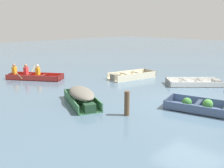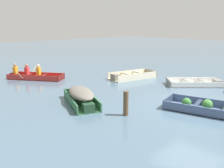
{
  "view_description": "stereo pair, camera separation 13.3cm",
  "coord_description": "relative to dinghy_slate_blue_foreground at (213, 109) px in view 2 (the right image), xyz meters",
  "views": [
    {
      "loc": [
        -9.12,
        -4.63,
        3.19
      ],
      "look_at": [
        -0.94,
        3.79,
        0.35
      ],
      "focal_mm": 40.0,
      "sensor_mm": 36.0,
      "label": 1
    },
    {
      "loc": [
        -9.02,
        -4.72,
        3.19
      ],
      "look_at": [
        -0.94,
        3.79,
        0.35
      ],
      "focal_mm": 40.0,
      "sensor_mm": 36.0,
      "label": 2
    }
  ],
  "objects": [
    {
      "name": "skiff_white_far_moored",
      "position": [
        3.46,
        2.47,
        -0.05
      ],
      "size": [
        2.86,
        2.82,
        0.3
      ],
      "color": "white",
      "rests_on": "ground"
    },
    {
      "name": "skiff_cream_near_moored",
      "position": [
        2.16,
        6.05,
        -0.01
      ],
      "size": [
        3.0,
        1.71,
        0.38
      ],
      "color": "beige",
      "rests_on": "ground"
    },
    {
      "name": "ground_plane",
      "position": [
        0.33,
        0.96,
        -0.15
      ],
      "size": [
        80.0,
        80.0,
        0.0
      ],
      "primitive_type": "plane",
      "color": "slate"
    },
    {
      "name": "dinghy_slate_blue_foreground",
      "position": [
        0.0,
        0.0,
        0.0
      ],
      "size": [
        2.08,
        3.51,
        0.43
      ],
      "color": "#475B7F",
      "rests_on": "ground"
    },
    {
      "name": "rowboat_red_with_crew",
      "position": [
        -2.13,
        10.03,
        0.05
      ],
      "size": [
        2.7,
        3.21,
        0.89
      ],
      "color": "#AD2D28",
      "rests_on": "ground"
    },
    {
      "name": "skiff_green_mid_moored",
      "position": [
        -2.92,
        4.13,
        0.23
      ],
      "size": [
        1.85,
        2.72,
        0.65
      ],
      "color": "#387047",
      "rests_on": "ground"
    },
    {
      "name": "mooring_post",
      "position": [
        -2.54,
        2.0,
        0.3
      ],
      "size": [
        0.19,
        0.19,
        0.89
      ],
      "primitive_type": "cylinder",
      "color": "brown",
      "rests_on": "ground"
    }
  ]
}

